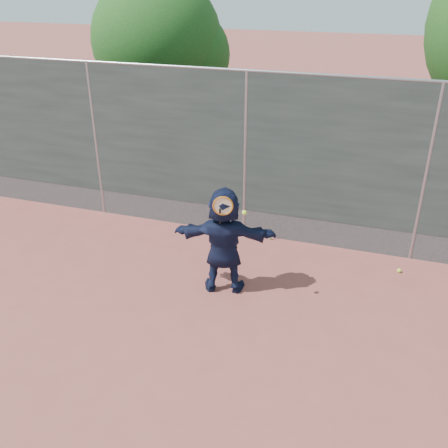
% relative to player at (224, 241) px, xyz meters
% --- Properties ---
extents(ground, '(80.00, 80.00, 0.00)m').
position_rel_player_xyz_m(ground, '(-0.22, -1.63, -0.84)').
color(ground, '#9E4C42').
rests_on(ground, ground).
extents(player, '(1.63, 0.82, 1.68)m').
position_rel_player_xyz_m(player, '(0.00, 0.00, 0.00)').
color(player, '#141B38').
rests_on(player, ground).
extents(ball_ground, '(0.07, 0.07, 0.07)m').
position_rel_player_xyz_m(ball_ground, '(2.61, 1.33, -0.81)').
color(ball_ground, '#D2FA37').
rests_on(ball_ground, ground).
extents(fence, '(20.00, 0.06, 3.03)m').
position_rel_player_xyz_m(fence, '(-0.22, 1.87, 0.74)').
color(fence, '#38423D').
rests_on(fence, ground).
extents(swing_action, '(0.51, 0.18, 0.51)m').
position_rel_player_xyz_m(swing_action, '(0.08, -0.20, 0.65)').
color(swing_action, '#C66612').
rests_on(swing_action, ground).
extents(tree_left, '(3.15, 3.00, 4.53)m').
position_rel_player_xyz_m(tree_left, '(-3.07, 4.92, 2.10)').
color(tree_left, '#382314').
rests_on(tree_left, ground).
extents(weed_clump, '(0.68, 0.07, 0.30)m').
position_rel_player_xyz_m(weed_clump, '(0.08, 1.75, -0.71)').
color(weed_clump, '#387226').
rests_on(weed_clump, ground).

